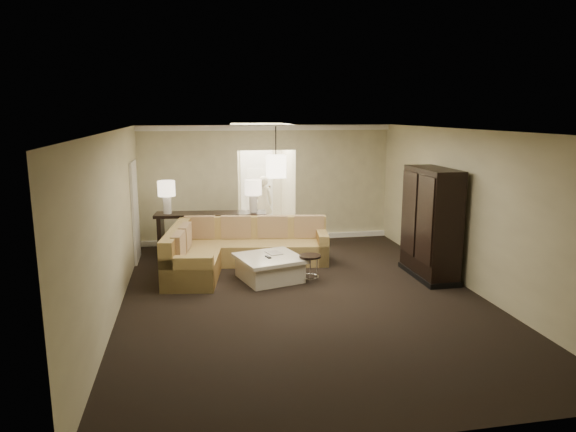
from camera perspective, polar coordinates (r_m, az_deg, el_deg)
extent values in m
plane|color=black|center=(8.88, 1.61, -8.89)|extent=(8.00, 8.00, 0.00)
cube|color=beige|center=(12.38, -2.34, 3.61)|extent=(6.00, 0.04, 2.80)
cube|color=beige|center=(4.81, 12.13, -9.31)|extent=(6.00, 0.04, 2.80)
cube|color=beige|center=(8.39, -18.78, -0.76)|extent=(0.04, 8.00, 2.80)
cube|color=beige|center=(9.59, 19.45, 0.67)|extent=(0.04, 8.00, 2.80)
cube|color=silver|center=(8.33, 1.72, 9.49)|extent=(6.00, 8.00, 0.02)
cube|color=white|center=(12.22, -2.35, 9.77)|extent=(6.00, 0.10, 0.12)
cube|color=white|center=(12.58, -2.25, -2.48)|extent=(6.00, 0.10, 0.12)
cube|color=silver|center=(11.18, -16.61, 0.47)|extent=(0.05, 0.90, 2.10)
cube|color=white|center=(13.61, -2.91, -1.68)|extent=(1.40, 2.00, 0.01)
cube|color=beige|center=(13.28, -5.97, 4.09)|extent=(0.04, 2.00, 2.80)
cube|color=beige|center=(13.47, -0.01, 4.26)|extent=(0.04, 2.00, 2.80)
cube|color=beige|center=(14.34, -3.52, 4.68)|extent=(1.40, 0.04, 2.80)
cube|color=silver|center=(14.36, -3.49, 3.27)|extent=(0.90, 0.05, 2.10)
cube|color=brown|center=(10.79, -3.91, -4.00)|extent=(3.21, 1.40, 0.43)
cube|color=brown|center=(9.75, -10.58, -5.85)|extent=(1.15, 1.58, 0.43)
cube|color=brown|center=(11.01, -3.88, -1.24)|extent=(3.10, 0.73, 0.48)
cube|color=brown|center=(10.18, -12.14, -2.52)|extent=(0.63, 2.49, 0.48)
cube|color=brown|center=(10.80, 3.79, -3.40)|extent=(0.35, 0.95, 0.64)
cube|color=brown|center=(9.14, -11.18, -6.38)|extent=(0.95, 0.35, 0.64)
cube|color=#9A7652|center=(11.05, -9.79, -1.22)|extent=(0.66, 0.26, 0.48)
cube|color=#9A7652|center=(10.97, -5.78, -1.20)|extent=(0.66, 0.26, 0.48)
cube|color=#9A7652|center=(10.95, -1.72, -1.18)|extent=(0.66, 0.26, 0.48)
cube|color=#9A7652|center=(10.98, 2.33, -1.15)|extent=(0.66, 0.26, 0.48)
cube|color=#9A7652|center=(10.25, -11.36, -2.27)|extent=(0.26, 0.64, 0.48)
cube|color=#9A7652|center=(9.56, -12.06, -3.30)|extent=(0.26, 0.64, 0.48)
cube|color=silver|center=(9.68, -2.05, -5.97)|extent=(1.24, 1.24, 0.38)
cube|color=silver|center=(9.61, -2.06, -4.70)|extent=(1.37, 1.37, 0.07)
cube|color=black|center=(9.53, -2.23, -4.57)|extent=(0.10, 0.19, 0.02)
cube|color=beige|center=(9.82, -1.57, -4.12)|extent=(0.33, 0.39, 0.01)
cube|color=black|center=(11.34, -8.57, 0.20)|extent=(2.45, 0.79, 0.07)
cube|color=black|center=(11.56, -13.93, -2.13)|extent=(0.14, 0.50, 0.88)
cube|color=black|center=(11.42, -3.00, -1.97)|extent=(0.14, 0.50, 0.88)
cube|color=black|center=(11.51, -8.45, -3.55)|extent=(2.34, 0.73, 0.04)
cube|color=black|center=(9.99, 15.62, -0.79)|extent=(0.57, 1.39, 2.08)
cube|color=black|center=(9.52, 14.98, -0.43)|extent=(0.03, 0.61, 1.58)
cube|color=black|center=(10.14, 13.29, 0.36)|extent=(0.03, 0.61, 1.58)
cube|color=black|center=(10.24, 15.32, -6.22)|extent=(0.61, 1.45, 0.10)
cylinder|color=black|center=(9.49, 2.47, -4.48)|extent=(0.40, 0.40, 0.04)
torus|color=silver|center=(9.60, 2.45, -6.73)|extent=(0.33, 0.33, 0.02)
cylinder|color=silver|center=(9.64, 3.24, -5.76)|extent=(0.02, 0.02, 0.47)
cylinder|color=silver|center=(9.63, 1.63, -5.76)|extent=(0.02, 0.02, 0.47)
cylinder|color=silver|center=(9.41, 2.49, -6.18)|extent=(0.02, 0.02, 0.47)
cylinder|color=silver|center=(11.40, -13.28, 1.23)|extent=(0.18, 0.18, 0.38)
cylinder|color=#FFE4BF|center=(11.34, -13.36, 3.00)|extent=(0.37, 0.37, 0.33)
cylinder|color=silver|center=(11.28, -3.87, 1.40)|extent=(0.18, 0.18, 0.38)
cylinder|color=#FFE4BF|center=(11.22, -3.90, 3.19)|extent=(0.37, 0.37, 0.33)
cylinder|color=black|center=(10.99, -1.37, 8.39)|extent=(0.02, 0.02, 0.60)
cube|color=#FAE8C3|center=(11.04, -1.35, 5.54)|extent=(0.38, 0.38, 0.48)
imported|color=beige|center=(13.56, -2.84, 1.76)|extent=(0.59, 0.39, 1.61)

